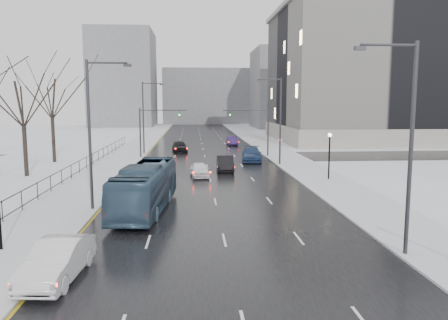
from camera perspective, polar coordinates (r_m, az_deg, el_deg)
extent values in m
cube|color=black|center=(69.66, -2.79, 1.61)|extent=(16.00, 150.00, 0.04)
cube|color=black|center=(57.75, -2.50, 0.37)|extent=(130.00, 10.00, 0.04)
cube|color=silver|center=(70.20, -11.40, 1.57)|extent=(5.00, 150.00, 0.16)
cube|color=silver|center=(70.69, 5.75, 1.72)|extent=(5.00, 150.00, 0.16)
cube|color=white|center=(72.02, -18.92, 1.44)|extent=(14.00, 150.00, 0.12)
cube|color=black|center=(41.30, -20.09, -1.05)|extent=(0.04, 70.00, 0.05)
cube|color=black|center=(41.45, -20.03, -2.41)|extent=(0.04, 70.00, 0.05)
cylinder|color=black|center=(41.39, -20.05, -1.87)|extent=(0.06, 0.06, 1.30)
cylinder|color=#2D2D33|center=(21.84, 23.22, 0.95)|extent=(0.20, 0.20, 10.00)
cylinder|color=#2D2D33|center=(21.30, 20.71, 13.88)|extent=(2.60, 0.12, 0.12)
cube|color=#2D2D33|center=(20.78, 17.34, 13.77)|extent=(0.50, 0.25, 0.18)
cylinder|color=#2D2D33|center=(50.33, 7.37, 4.94)|extent=(0.20, 0.20, 10.00)
cylinder|color=#2D2D33|center=(50.09, 5.99, 10.44)|extent=(2.60, 0.12, 0.12)
cube|color=#2D2D33|center=(49.88, 4.49, 10.30)|extent=(0.50, 0.25, 0.18)
cylinder|color=#2D2D33|center=(30.12, -17.15, 2.90)|extent=(0.20, 0.20, 10.00)
cylinder|color=#2D2D33|center=(29.87, -15.03, 12.16)|extent=(2.60, 0.12, 0.12)
cube|color=#2D2D33|center=(29.65, -12.50, 11.99)|extent=(0.50, 0.25, 0.18)
cylinder|color=#2D2D33|center=(61.68, -10.50, 5.36)|extent=(0.20, 0.20, 10.00)
cylinder|color=#2D2D33|center=(61.56, -9.39, 9.85)|extent=(2.60, 0.12, 0.12)
cube|color=#2D2D33|center=(61.45, -8.16, 9.74)|extent=(0.50, 0.25, 0.18)
cylinder|color=black|center=(41.56, 13.57, 0.30)|extent=(0.14, 0.14, 4.00)
sphere|color=#FFE5B2|center=(41.36, 13.66, 3.19)|extent=(0.36, 0.36, 0.36)
cylinder|color=#2D2D33|center=(58.28, 5.78, 3.60)|extent=(0.20, 0.20, 6.50)
cylinder|color=#2D2D33|center=(57.70, 2.86, 6.52)|extent=(6.00, 0.12, 0.12)
imported|color=#2D2D33|center=(57.50, 0.77, 5.93)|extent=(0.15, 0.18, 0.90)
sphere|color=#19FF33|center=(57.35, 0.78, 5.92)|extent=(0.16, 0.16, 0.16)
cylinder|color=#2D2D33|center=(57.80, -10.89, 3.47)|extent=(0.20, 0.20, 6.50)
cylinder|color=#2D2D33|center=(57.40, -7.97, 6.45)|extent=(6.00, 0.12, 0.12)
imported|color=#2D2D33|center=(57.31, -5.85, 5.88)|extent=(0.15, 0.18, 0.90)
sphere|color=#19FF33|center=(57.16, -5.86, 5.88)|extent=(0.16, 0.16, 0.16)
cylinder|color=#2D2D33|center=(54.67, 7.30, 1.37)|extent=(0.06, 0.06, 2.50)
cylinder|color=white|center=(54.56, 7.32, 2.58)|extent=(0.60, 0.03, 0.60)
torus|color=#B20C0C|center=(54.56, 7.32, 2.58)|extent=(0.58, 0.06, 0.58)
cube|color=gray|center=(89.26, 20.41, 10.17)|extent=(40.00, 30.00, 24.00)
cube|color=gray|center=(90.76, 20.80, 18.00)|extent=(41.00, 31.00, 0.80)
cube|color=gray|center=(89.33, 20.10, 3.44)|extent=(40.60, 30.60, 3.00)
cube|color=slate|center=(127.80, 9.37, 9.18)|extent=(24.00, 20.00, 22.00)
cube|color=slate|center=(135.96, -12.98, 10.26)|extent=(18.00, 22.00, 28.00)
cube|color=slate|center=(149.38, -2.02, 8.27)|extent=(30.00, 18.00, 18.00)
imported|color=white|center=(19.57, -20.92, -12.14)|extent=(2.13, 5.07, 1.63)
imported|color=#354F67|center=(29.78, -10.20, -3.54)|extent=(3.70, 11.39, 3.12)
imported|color=white|center=(42.46, -3.22, -1.27)|extent=(2.03, 4.29, 1.42)
imported|color=black|center=(45.93, 0.13, -0.46)|extent=(1.81, 4.92, 1.61)
imported|color=navy|center=(53.63, 3.65, 0.74)|extent=(2.98, 6.05, 1.69)
imported|color=black|center=(63.68, -5.82, 1.79)|extent=(2.56, 5.07, 1.66)
imported|color=#311E5A|center=(73.27, 1.07, 2.53)|extent=(1.69, 4.63, 1.52)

